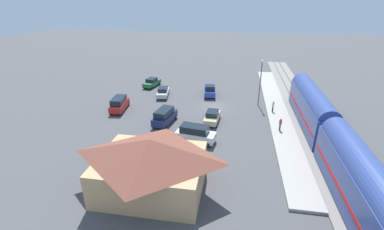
# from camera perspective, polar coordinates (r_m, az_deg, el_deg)

# --- Properties ---
(ground_plane) EXTENTS (200.00, 200.00, 0.00)m
(ground_plane) POSITION_cam_1_polar(r_m,az_deg,el_deg) (45.35, 4.76, 1.86)
(ground_plane) COLOR #4C4C4F
(railway_track) EXTENTS (4.80, 70.00, 0.30)m
(railway_track) POSITION_cam_1_polar(r_m,az_deg,el_deg) (46.49, 22.21, 0.77)
(railway_track) COLOR gray
(railway_track) RESTS_ON ground
(platform) EXTENTS (3.20, 46.00, 0.30)m
(platform) POSITION_cam_1_polar(r_m,az_deg,el_deg) (45.70, 17.35, 1.18)
(platform) COLOR #A8A399
(platform) RESTS_ON ground
(station_building) EXTENTS (10.30, 8.37, 5.35)m
(station_building) POSITION_cam_1_polar(r_m,az_deg,el_deg) (25.48, -8.69, -10.16)
(station_building) COLOR tan
(station_building) RESTS_ON ground
(pedestrian_on_platform) EXTENTS (0.36, 0.36, 1.71)m
(pedestrian_on_platform) POSITION_cam_1_polar(r_m,az_deg,el_deg) (38.03, 18.15, -1.70)
(pedestrian_on_platform) COLOR #333338
(pedestrian_on_platform) RESTS_ON platform
(pedestrian_waiting_far) EXTENTS (0.36, 0.36, 1.71)m
(pedestrian_waiting_far) POSITION_cam_1_polar(r_m,az_deg,el_deg) (43.86, 16.73, 1.91)
(pedestrian_waiting_far) COLOR #333338
(pedestrian_waiting_far) RESTS_ON platform
(pickup_blue) EXTENTS (2.56, 5.59, 2.14)m
(pickup_blue) POSITION_cam_1_polar(r_m,az_deg,el_deg) (50.14, 3.78, 5.32)
(pickup_blue) COLOR #283D9E
(pickup_blue) RESTS_ON ground
(sedan_tan) EXTENTS (2.19, 4.63, 1.74)m
(sedan_tan) POSITION_cam_1_polar(r_m,az_deg,el_deg) (39.29, 4.29, -0.32)
(sedan_tan) COLOR #C6B284
(sedan_tan) RESTS_ON ground
(sedan_silver) EXTENTS (2.41, 4.70, 1.74)m
(sedan_silver) POSITION_cam_1_polar(r_m,az_deg,el_deg) (49.59, -6.13, 4.84)
(sedan_silver) COLOR silver
(sedan_silver) RESTS_ON ground
(suv_red) EXTENTS (2.47, 5.08, 2.22)m
(suv_red) POSITION_cam_1_polar(r_m,az_deg,el_deg) (44.67, -15.12, 2.31)
(suv_red) COLOR red
(suv_red) RESTS_ON ground
(suv_navy) EXTENTS (2.82, 5.17, 2.22)m
(suv_navy) POSITION_cam_1_polar(r_m,az_deg,el_deg) (38.88, -5.82, -0.21)
(suv_navy) COLOR navy
(suv_navy) RESTS_ON ground
(suv_white) EXTENTS (5.15, 2.99, 2.22)m
(suv_white) POSITION_cam_1_polar(r_m,az_deg,el_deg) (33.83, 0.69, -3.95)
(suv_white) COLOR white
(suv_white) RESTS_ON ground
(sedan_green) EXTENTS (2.76, 4.79, 1.74)m
(sedan_green) POSITION_cam_1_polar(r_m,az_deg,el_deg) (55.61, -8.47, 6.82)
(sedan_green) COLOR #236638
(sedan_green) RESTS_ON ground
(light_pole_near_platform) EXTENTS (0.44, 0.44, 7.63)m
(light_pole_near_platform) POSITION_cam_1_polar(r_m,az_deg,el_deg) (45.56, 14.31, 7.70)
(light_pole_near_platform) COLOR #515156
(light_pole_near_platform) RESTS_ON ground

